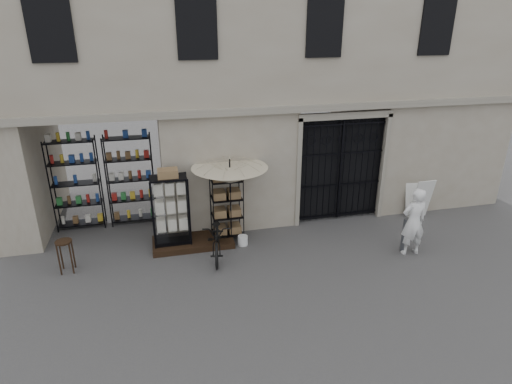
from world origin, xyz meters
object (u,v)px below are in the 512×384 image
object	(u,v)px
market_umbrella	(230,171)
bicycle	(218,254)
display_cabinet	(171,213)
steel_bollard	(405,235)
white_bucket	(243,240)
wire_rack	(227,208)
easel_sign	(418,197)
shopkeeper	(409,253)
wooden_stool	(66,255)

from	to	relation	value
market_umbrella	bicycle	bearing A→B (deg)	-125.74
display_cabinet	steel_bollard	world-z (taller)	display_cabinet
white_bucket	steel_bollard	world-z (taller)	steel_bollard
wire_rack	steel_bollard	world-z (taller)	wire_rack
easel_sign	bicycle	bearing A→B (deg)	-172.73
display_cabinet	bicycle	bearing A→B (deg)	-10.35
wire_rack	shopkeeper	xyz separation A→B (m)	(4.18, -1.81, -0.84)
wooden_stool	white_bucket	bearing A→B (deg)	3.94
steel_bollard	shopkeeper	distance (m)	0.46
display_cabinet	easel_sign	distance (m)	6.95
display_cabinet	shopkeeper	distance (m)	5.90
easel_sign	white_bucket	bearing A→B (deg)	-175.40
white_bucket	steel_bollard	xyz separation A→B (m)	(3.78, -1.23, 0.32)
display_cabinet	shopkeeper	size ratio (longest dim) A/B	1.09
wire_rack	shopkeeper	distance (m)	4.63
steel_bollard	easel_sign	size ratio (longest dim) A/B	0.74
white_bucket	bicycle	distance (m)	0.78
white_bucket	easel_sign	xyz separation A→B (m)	(5.22, 0.50, 0.49)
bicycle	steel_bollard	bearing A→B (deg)	-1.90
display_cabinet	wire_rack	bearing A→B (deg)	27.52
bicycle	easel_sign	distance (m)	6.00
steel_bollard	shopkeeper	bearing A→B (deg)	-56.39
bicycle	easel_sign	world-z (taller)	easel_sign
wire_rack	market_umbrella	distance (m)	1.07
bicycle	white_bucket	bearing A→B (deg)	35.99
bicycle	market_umbrella	bearing A→B (deg)	63.60
wooden_stool	display_cabinet	bearing A→B (deg)	13.82
bicycle	easel_sign	xyz separation A→B (m)	(5.91, 0.84, 0.61)
bicycle	steel_bollard	world-z (taller)	bicycle
display_cabinet	white_bucket	size ratio (longest dim) A/B	7.37
display_cabinet	steel_bollard	distance (m)	5.72
steel_bollard	white_bucket	bearing A→B (deg)	161.95
steel_bollard	shopkeeper	xyz separation A→B (m)	(0.09, -0.13, -0.44)
display_cabinet	wooden_stool	bearing A→B (deg)	-144.41
display_cabinet	market_umbrella	world-z (taller)	market_umbrella
wire_rack	easel_sign	size ratio (longest dim) A/B	1.47
display_cabinet	wire_rack	size ratio (longest dim) A/B	1.07
wooden_stool	bicycle	bearing A→B (deg)	-1.05
bicycle	steel_bollard	distance (m)	4.57
wire_rack	white_bucket	world-z (taller)	wire_rack
market_umbrella	wooden_stool	distance (m)	4.17
steel_bollard	easel_sign	world-z (taller)	easel_sign
bicycle	shopkeeper	size ratio (longest dim) A/B	1.08
easel_sign	display_cabinet	bearing A→B (deg)	-179.23
market_umbrella	wooden_stool	bearing A→B (deg)	-171.78
white_bucket	bicycle	xyz separation A→B (m)	(-0.69, -0.34, -0.12)
white_bucket	shopkeeper	distance (m)	4.10
display_cabinet	easel_sign	size ratio (longest dim) A/B	1.57
wire_rack	steel_bollard	bearing A→B (deg)	-30.67
easel_sign	shopkeeper	bearing A→B (deg)	-127.00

